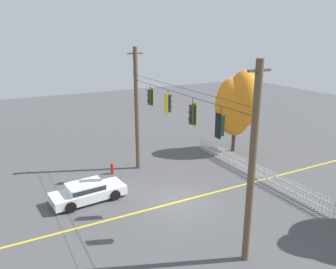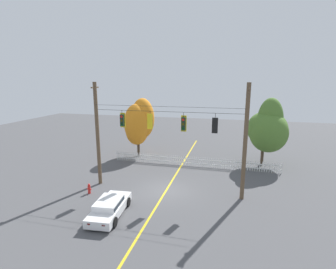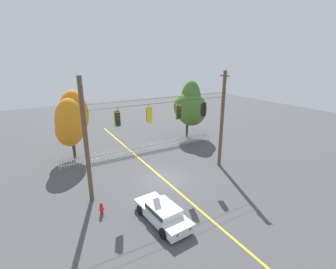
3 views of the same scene
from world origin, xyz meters
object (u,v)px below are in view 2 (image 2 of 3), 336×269
traffic_signal_northbound_primary (150,121)px  autumn_maple_mid (268,129)px  traffic_signal_southbound_primary (183,124)px  traffic_signal_eastbound_side (215,125)px  traffic_signal_northbound_secondary (122,120)px  fire_hydrant (89,189)px  autumn_maple_near_fence (139,124)px  parked_car (110,207)px

traffic_signal_northbound_primary → autumn_maple_mid: autumn_maple_mid is taller
traffic_signal_southbound_primary → traffic_signal_eastbound_side: size_ratio=1.03×
traffic_signal_northbound_secondary → fire_hydrant: (-2.15, -2.07, -5.31)m
traffic_signal_northbound_primary → autumn_maple_near_fence: 9.83m
traffic_signal_southbound_primary → fire_hydrant: 9.16m
traffic_signal_northbound_primary → traffic_signal_eastbound_side: same height
traffic_signal_northbound_secondary → fire_hydrant: size_ratio=1.71×
autumn_maple_near_fence → parked_car: autumn_maple_near_fence is taller
traffic_signal_northbound_secondary → traffic_signal_northbound_primary: size_ratio=1.01×
traffic_signal_northbound_primary → parked_car: bearing=-106.9°
traffic_signal_northbound_secondary → autumn_maple_near_fence: (-1.86, 8.64, -1.81)m
traffic_signal_southbound_primary → traffic_signal_northbound_secondary: bearing=-180.0°
traffic_signal_northbound_secondary → fire_hydrant: 6.09m
traffic_signal_northbound_secondary → traffic_signal_eastbound_side: size_ratio=0.96×
autumn_maple_mid → fire_hydrant: (-14.51, -10.78, -3.56)m
traffic_signal_northbound_primary → traffic_signal_southbound_primary: bearing=0.4°
traffic_signal_northbound_primary → autumn_maple_mid: (9.95, 8.73, -1.78)m
traffic_signal_eastbound_side → parked_car: size_ratio=0.33×
traffic_signal_northbound_primary → traffic_signal_southbound_primary: same height
autumn_maple_mid → traffic_signal_southbound_primary: bearing=-129.9°
traffic_signal_northbound_primary → traffic_signal_eastbound_side: 5.05m
autumn_maple_mid → parked_car: bearing=-130.3°
traffic_signal_northbound_secondary → traffic_signal_eastbound_side: same height
traffic_signal_southbound_primary → autumn_maple_near_fence: (-6.93, 8.64, -1.74)m
traffic_signal_northbound_secondary → autumn_maple_mid: (12.35, 8.71, -1.75)m
autumn_maple_near_fence → fire_hydrant: 11.27m
autumn_maple_near_fence → traffic_signal_northbound_primary: bearing=-63.8°
traffic_signal_southbound_primary → traffic_signal_northbound_primary: bearing=-179.6°
traffic_signal_southbound_primary → traffic_signal_eastbound_side: same height
traffic_signal_northbound_secondary → traffic_signal_northbound_primary: (2.40, -0.02, 0.03)m
autumn_maple_near_fence → fire_hydrant: bearing=-91.5°
traffic_signal_northbound_secondary → parked_car: (0.98, -4.71, -5.11)m
autumn_maple_mid → autumn_maple_near_fence: bearing=-179.7°
traffic_signal_northbound_primary → traffic_signal_eastbound_side: size_ratio=0.95×
traffic_signal_northbound_secondary → fire_hydrant: traffic_signal_northbound_secondary is taller
traffic_signal_northbound_secondary → autumn_maple_mid: autumn_maple_mid is taller
traffic_signal_northbound_primary → autumn_maple_near_fence: autumn_maple_near_fence is taller
traffic_signal_eastbound_side → parked_car: 9.45m
traffic_signal_southbound_primary → autumn_maple_near_fence: autumn_maple_near_fence is taller
fire_hydrant → traffic_signal_southbound_primary: bearing=16.0°
autumn_maple_near_fence → traffic_signal_northbound_secondary: bearing=-77.8°
traffic_signal_northbound_primary → traffic_signal_eastbound_side: (5.05, 0.00, -0.11)m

